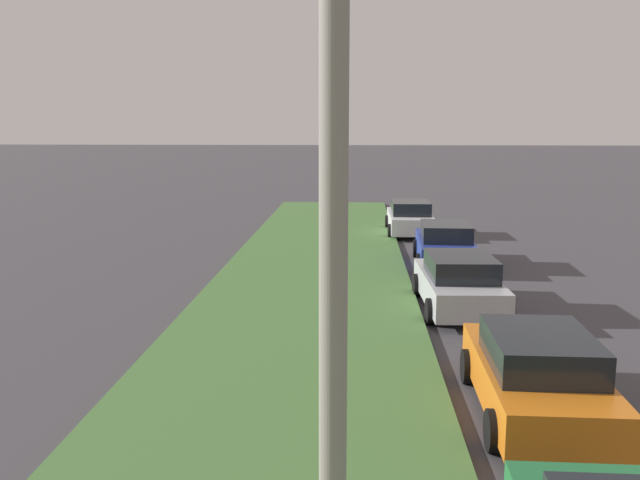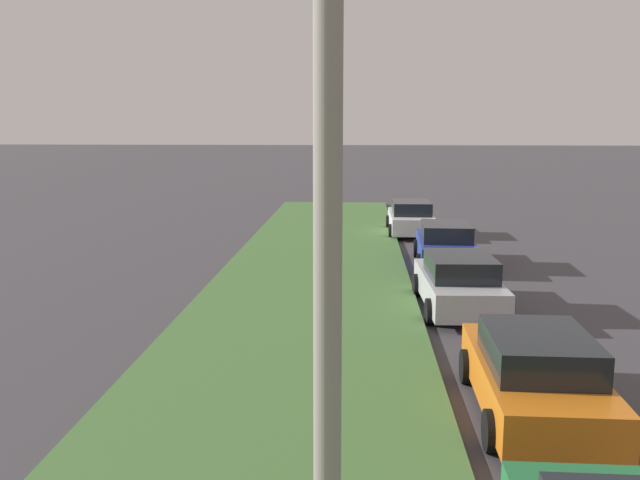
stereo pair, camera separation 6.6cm
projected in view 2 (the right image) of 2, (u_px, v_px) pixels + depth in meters
name	position (u px, v px, depth m)	size (l,w,h in m)	color
grass_median	(270.00, 415.00, 11.17)	(60.00, 6.00, 0.12)	#477238
parked_car_orange	(535.00, 375.00, 11.16)	(4.33, 2.08, 1.47)	orange
parked_car_silver	(459.00, 283.00, 17.56)	(4.36, 2.13, 1.47)	#B2B5BA
parked_car_blue	(445.00, 245.00, 23.08)	(4.37, 2.16, 1.47)	#23389E
parked_car_white	(411.00, 218.00, 29.58)	(4.30, 2.02, 1.47)	silver
streetlight	(372.00, 175.00, 5.45)	(0.41, 2.88, 7.50)	gray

